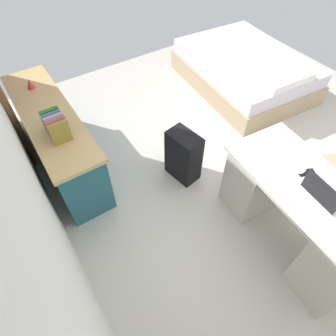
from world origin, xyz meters
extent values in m
plane|color=beige|center=(0.00, 0.00, 0.00)|extent=(5.35, 5.35, 0.00)
cube|color=silver|center=(0.00, 2.07, 1.33)|extent=(4.35, 0.10, 2.67)
cube|color=silver|center=(-1.04, 0.26, 0.74)|extent=(1.49, 0.79, 0.04)
cube|color=beige|center=(-0.55, 0.22, 0.36)|extent=(0.45, 0.63, 0.72)
cylinder|color=black|center=(-1.03, -0.47, 0.02)|extent=(0.52, 0.52, 0.04)
cube|color=#235B6B|center=(1.03, 1.69, 0.35)|extent=(1.76, 0.44, 0.70)
cube|color=tan|center=(1.03, 1.69, 0.72)|extent=(1.80, 0.48, 0.04)
cube|color=#1E4E5B|center=(0.63, 1.46, 0.19)|extent=(0.67, 0.01, 0.25)
cube|color=#1E4E5B|center=(1.43, 1.46, 0.19)|extent=(0.67, 0.01, 0.25)
cube|color=tan|center=(1.08, -1.13, 0.14)|extent=(2.01, 1.55, 0.28)
cube|color=silver|center=(1.08, -1.13, 0.38)|extent=(1.95, 1.49, 0.20)
cube|color=white|center=(0.41, -1.07, 0.53)|extent=(0.54, 0.72, 0.10)
cube|color=black|center=(0.13, 0.64, 0.30)|extent=(0.39, 0.28, 0.59)
cube|color=silver|center=(-1.12, 0.23, 0.76)|extent=(0.33, 0.25, 0.02)
cube|color=black|center=(-1.11, 0.33, 0.86)|extent=(0.31, 0.04, 0.19)
ellipsoid|color=white|center=(-0.86, 0.20, 0.77)|extent=(0.07, 0.11, 0.03)
cube|color=black|center=(-0.89, 0.17, 0.76)|extent=(0.12, 0.15, 0.01)
cube|color=olive|center=(0.54, 1.69, 0.85)|extent=(0.04, 0.17, 0.22)
cube|color=#945256|center=(0.58, 1.69, 0.86)|extent=(0.03, 0.17, 0.23)
cube|color=#B84C66|center=(0.62, 1.69, 0.86)|extent=(0.03, 0.17, 0.22)
cube|color=#59BEB0|center=(0.66, 1.69, 0.85)|extent=(0.04, 0.17, 0.21)
cube|color=#60265F|center=(0.70, 1.69, 0.84)|extent=(0.03, 0.17, 0.20)
cube|color=teal|center=(0.74, 1.69, 0.84)|extent=(0.03, 0.17, 0.19)
cube|color=#30631D|center=(0.78, 1.69, 0.84)|extent=(0.04, 0.17, 0.20)
cone|color=red|center=(1.52, 1.69, 0.80)|extent=(0.08, 0.08, 0.11)
camera|label=1|loc=(-1.51, 1.92, 2.57)|focal=30.79mm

